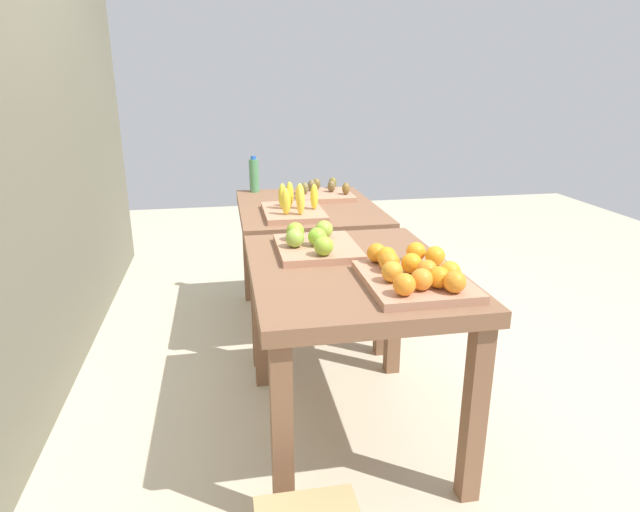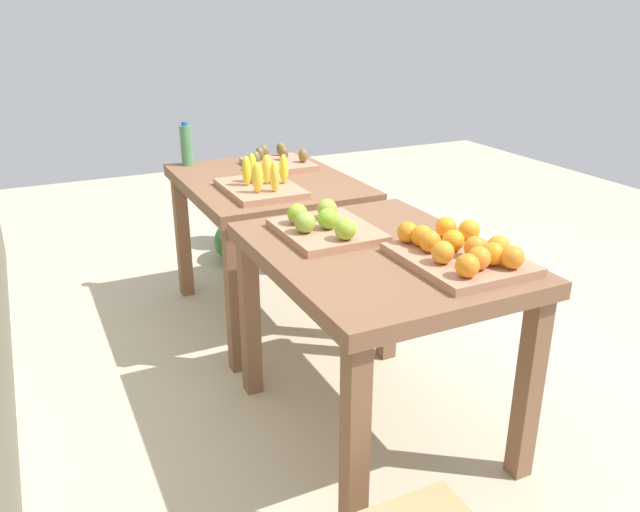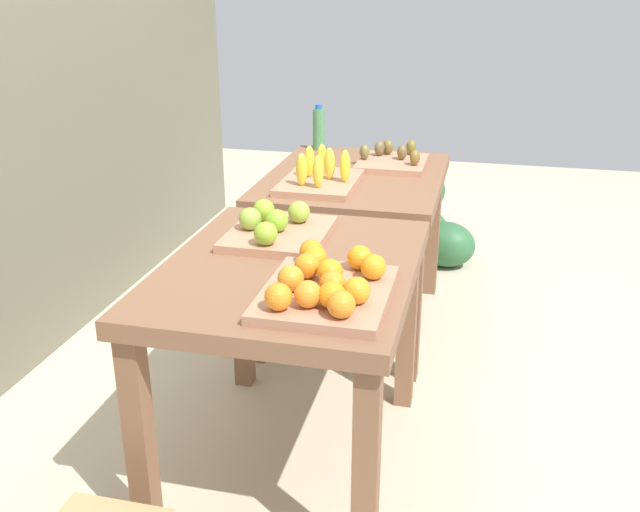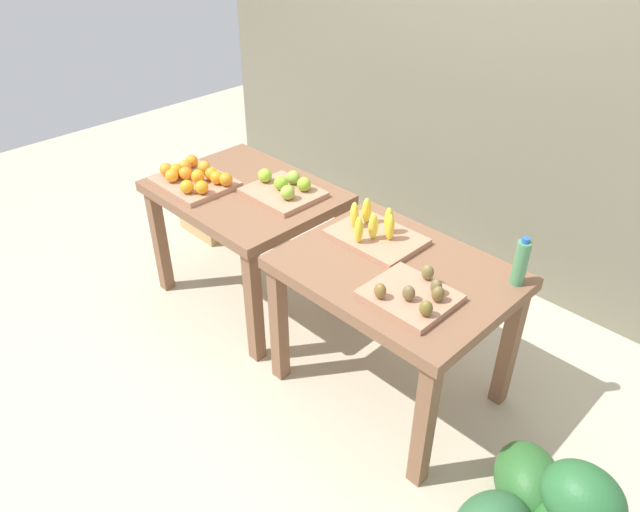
% 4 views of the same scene
% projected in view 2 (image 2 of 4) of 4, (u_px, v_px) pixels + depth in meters
% --- Properties ---
extents(ground_plane, '(8.00, 8.00, 0.00)m').
position_uv_depth(ground_plane, '(313.00, 361.00, 3.04)').
color(ground_plane, '#BFB499').
extents(display_table_left, '(1.04, 0.80, 0.77)m').
position_uv_depth(display_table_left, '(378.00, 278.00, 2.33)').
color(display_table_left, brown).
rests_on(display_table_left, ground_plane).
extents(display_table_right, '(1.04, 0.80, 0.77)m').
position_uv_depth(display_table_right, '(266.00, 199.00, 3.27)').
color(display_table_right, brown).
rests_on(display_table_right, ground_plane).
extents(orange_bin, '(0.46, 0.36, 0.11)m').
position_uv_depth(orange_bin, '(460.00, 251.00, 2.14)').
color(orange_bin, tan).
rests_on(orange_bin, display_table_left).
extents(apple_bin, '(0.41, 0.34, 0.11)m').
position_uv_depth(apple_bin, '(324.00, 226.00, 2.41)').
color(apple_bin, tan).
rests_on(apple_bin, display_table_left).
extents(banana_crate, '(0.44, 0.32, 0.17)m').
position_uv_depth(banana_crate, '(261.00, 184.00, 2.97)').
color(banana_crate, tan).
rests_on(banana_crate, display_table_right).
extents(kiwi_bin, '(0.36, 0.32, 0.10)m').
position_uv_depth(kiwi_bin, '(277.00, 162.00, 3.44)').
color(kiwi_bin, tan).
rests_on(kiwi_bin, display_table_right).
extents(water_bottle, '(0.06, 0.06, 0.24)m').
position_uv_depth(water_bottle, '(186.00, 145.00, 3.45)').
color(water_bottle, '#4C8C59').
rests_on(water_bottle, display_table_right).
extents(watermelon_pile, '(0.68, 0.72, 0.52)m').
position_uv_depth(watermelon_pile, '(250.00, 225.00, 4.34)').
color(watermelon_pile, '#2F7130').
rests_on(watermelon_pile, ground_plane).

